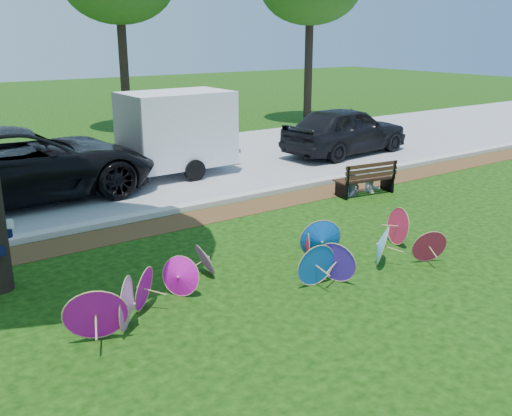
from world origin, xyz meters
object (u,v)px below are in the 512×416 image
(person_left, at_px, (353,172))
(person_right, at_px, (373,172))
(black_van, at_px, (21,165))
(parasol_pile, at_px, (273,264))
(park_bench, at_px, (364,178))
(dark_pickup, at_px, (346,130))
(cargo_trailer, at_px, (177,129))

(person_left, bearing_deg, person_right, -3.41)
(person_right, bearing_deg, black_van, 158.54)
(parasol_pile, bearing_deg, black_van, 105.52)
(parasol_pile, relative_size, park_bench, 4.23)
(person_left, bearing_deg, dark_pickup, 45.12)
(parasol_pile, relative_size, cargo_trailer, 2.31)
(cargo_trailer, bearing_deg, park_bench, -58.19)
(parasol_pile, xyz_separation_m, person_right, (5.50, 3.10, 0.16))
(parasol_pile, bearing_deg, person_right, 29.43)
(dark_pickup, relative_size, cargo_trailer, 1.61)
(black_van, relative_size, person_left, 5.19)
(person_left, bearing_deg, cargo_trailer, 115.71)
(black_van, xyz_separation_m, person_right, (7.55, -4.28, -0.37))
(cargo_trailer, height_order, person_left, cargo_trailer)
(black_van, relative_size, person_right, 6.17)
(black_van, xyz_separation_m, dark_pickup, (10.27, -0.41, -0.09))
(cargo_trailer, xyz_separation_m, person_left, (2.51, -4.51, -0.71))
(park_bench, height_order, person_left, person_left)
(cargo_trailer, relative_size, park_bench, 1.83)
(cargo_trailer, bearing_deg, black_van, -177.31)
(park_bench, bearing_deg, parasol_pile, -141.45)
(park_bench, xyz_separation_m, person_right, (0.35, 0.05, 0.10))
(person_left, bearing_deg, black_van, 144.60)
(cargo_trailer, distance_m, person_left, 5.21)
(dark_pickup, bearing_deg, cargo_trailer, 79.47)
(black_van, xyz_separation_m, park_bench, (7.20, -4.33, -0.48))
(parasol_pile, distance_m, cargo_trailer, 8.00)
(person_right, bearing_deg, person_left, -171.92)
(parasol_pile, height_order, dark_pickup, dark_pickup)
(black_van, bearing_deg, park_bench, -122.39)
(dark_pickup, bearing_deg, parasol_pile, 125.89)
(parasol_pile, xyz_separation_m, cargo_trailer, (2.29, 7.61, 0.96))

